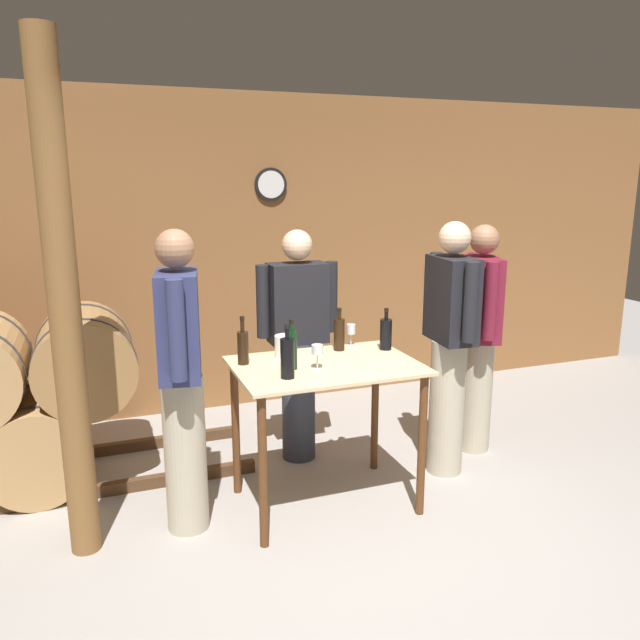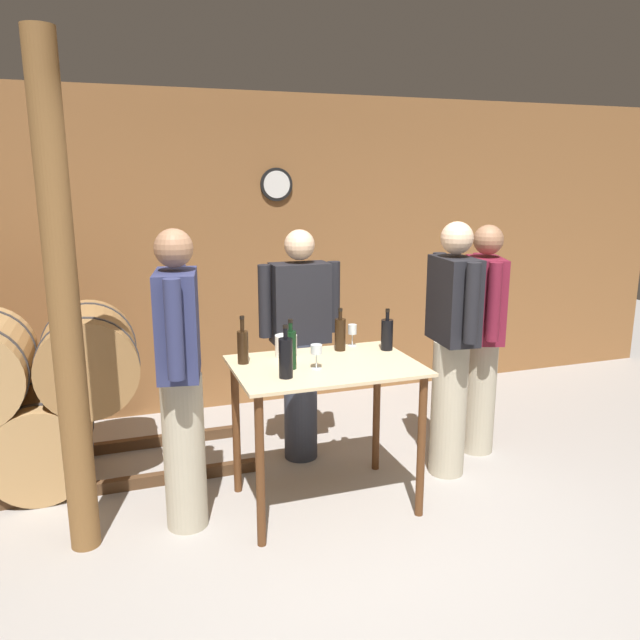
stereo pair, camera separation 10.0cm
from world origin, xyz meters
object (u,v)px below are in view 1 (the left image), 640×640
wine_bottle_left (287,357)px  person_visitor_near_door (479,334)px  wine_glass_near_center (351,330)px  wine_bottle_right (339,333)px  person_visitor_with_scarf (298,341)px  wine_bottle_far_right (386,333)px  person_visitor_bearded (450,344)px  person_host (181,377)px  wooden_post (65,311)px  wine_bottle_far_left (243,346)px  wine_bottle_center (292,349)px  ice_bucket (286,346)px  wine_glass_near_left (317,351)px

wine_bottle_left → person_visitor_near_door: person_visitor_near_door is taller
wine_glass_near_center → person_visitor_near_door: 1.04m
wine_bottle_right → wine_glass_near_center: 0.14m
wine_bottle_left → person_visitor_with_scarf: size_ratio=0.18×
wine_bottle_far_right → person_visitor_bearded: 0.47m
person_host → wooden_post: bearing=-177.5°
wine_bottle_far_left → person_visitor_bearded: bearing=-2.3°
person_host → person_visitor_bearded: (1.79, 0.10, -0.01)m
wine_bottle_far_right → person_host: size_ratio=0.16×
wine_bottle_right → wine_glass_near_center: (0.11, 0.07, -0.01)m
wooden_post → wine_bottle_far_left: (0.96, 0.18, -0.33)m
wine_bottle_center → person_visitor_bearded: person_visitor_bearded is taller
wooden_post → ice_bucket: wooden_post is taller
wine_bottle_far_right → person_host: 1.35m
ice_bucket → person_visitor_near_door: bearing=4.7°
wooden_post → ice_bucket: (1.24, 0.24, -0.37)m
wine_glass_near_left → person_visitor_near_door: (1.42, 0.44, -0.13)m
wine_bottle_center → ice_bucket: bearing=80.1°
wooden_post → wine_glass_near_center: bearing=10.9°
wine_bottle_center → person_visitor_with_scarf: size_ratio=0.18×
person_visitor_with_scarf → wooden_post: bearing=-155.0°
wine_bottle_far_right → wine_glass_near_center: bearing=137.6°
wine_bottle_left → wine_bottle_right: bearing=41.3°
wine_glass_near_center → person_visitor_bearded: (0.63, -0.21, -0.10)m
wine_bottle_center → person_visitor_near_door: size_ratio=0.18×
wine_bottle_left → person_visitor_near_door: (1.63, 0.53, -0.14)m
wine_bottle_far_right → person_visitor_bearded: bearing=-6.1°
wine_bottle_far_right → person_host: (-1.34, -0.15, -0.09)m
person_visitor_bearded → person_visitor_near_door: person_visitor_bearded is taller
wine_bottle_far_left → person_visitor_near_door: size_ratio=0.17×
wine_bottle_center → person_host: size_ratio=0.17×
person_visitor_with_scarf → wine_bottle_center: bearing=-111.3°
wine_bottle_left → ice_bucket: size_ratio=2.22×
wine_bottle_center → wine_bottle_right: (0.41, 0.28, -0.01)m
wooden_post → ice_bucket: 1.32m
ice_bucket → person_visitor_near_door: person_visitor_near_door is taller
wine_bottle_far_left → wine_bottle_right: 0.66m
wine_bottle_left → wooden_post: bearing=171.6°
wine_bottle_right → wine_bottle_far_left: bearing=-172.9°
wine_bottle_right → wooden_post: bearing=-170.8°
wine_glass_near_left → person_visitor_with_scarf: bearing=79.9°
person_visitor_with_scarf → person_visitor_near_door: bearing=-14.0°
person_visitor_near_door → wine_bottle_far_right: bearing=-167.1°
wooden_post → wine_bottle_center: (1.20, -0.02, -0.32)m
person_host → person_visitor_with_scarf: (0.91, 0.66, -0.05)m
wine_glass_near_left → ice_bucket: (-0.09, 0.32, -0.05)m
person_visitor_bearded → wine_bottle_center: bearing=-173.1°
wooden_post → person_host: (0.57, 0.02, -0.42)m
wooden_post → wine_glass_near_left: wooden_post is taller
wine_bottle_far_right → ice_bucket: bearing=173.8°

